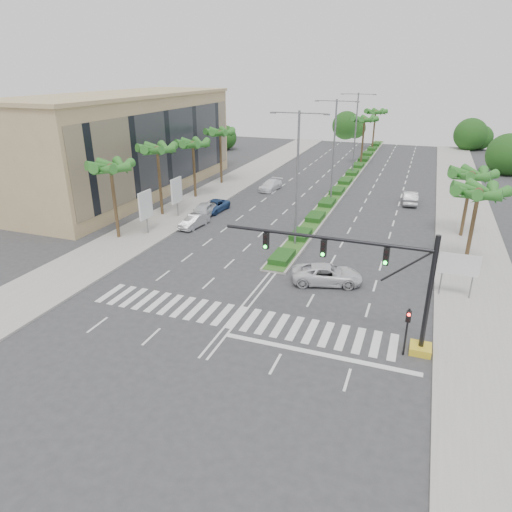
{
  "coord_description": "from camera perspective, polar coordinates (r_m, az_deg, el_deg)",
  "views": [
    {
      "loc": [
        10.35,
        -24.19,
        15.23
      ],
      "look_at": [
        0.03,
        3.59,
        3.0
      ],
      "focal_mm": 32.0,
      "sensor_mm": 36.0,
      "label": 1
    }
  ],
  "objects": [
    {
      "name": "median",
      "position": [
        71.58,
        11.78,
        9.76
      ],
      "size": [
        2.2,
        75.0,
        0.2
      ],
      "primitive_type": "cube",
      "color": "gray",
      "rests_on": "ground"
    },
    {
      "name": "building",
      "position": [
        62.66,
        -15.78,
        13.14
      ],
      "size": [
        12.0,
        36.0,
        12.0
      ],
      "primitive_type": "cube",
      "color": "tan",
      "rests_on": "ground"
    },
    {
      "name": "palm_right_far",
      "position": [
        47.3,
        25.31,
        8.95
      ],
      "size": [
        4.57,
        4.68,
        6.75
      ],
      "color": "brown",
      "rests_on": "ground"
    },
    {
      "name": "signal_gantry",
      "position": [
        26.92,
        16.03,
        -4.45
      ],
      "size": [
        12.6,
        1.2,
        7.2
      ],
      "color": "gold",
      "rests_on": "ground"
    },
    {
      "name": "palm_left_far",
      "position": [
        57.59,
        -7.89,
        13.5
      ],
      "size": [
        4.57,
        4.68,
        7.35
      ],
      "color": "brown",
      "rests_on": "ground"
    },
    {
      "name": "car_crossing",
      "position": [
        35.06,
        8.87,
        -2.28
      ],
      "size": [
        5.78,
        3.79,
        1.48
      ],
      "primitive_type": "imported",
      "rotation": [
        0.0,
        0.0,
        1.84
      ],
      "color": "silver",
      "rests_on": "ground"
    },
    {
      "name": "car_parked_d",
      "position": [
        62.06,
        1.84,
        8.85
      ],
      "size": [
        2.38,
        4.78,
        1.34
      ],
      "primitive_type": "imported",
      "rotation": [
        0.0,
        0.0,
        -0.11
      ],
      "color": "white",
      "rests_on": "ground"
    },
    {
      "name": "billboard_near",
      "position": [
        45.58,
        -13.64,
        6.18
      ],
      "size": [
        0.18,
        2.1,
        4.35
      ],
      "color": "slate",
      "rests_on": "ground"
    },
    {
      "name": "palm_left_mid",
      "position": [
        50.67,
        -12.23,
        12.68
      ],
      "size": [
        4.57,
        4.68,
        7.95
      ],
      "color": "brown",
      "rests_on": "ground"
    },
    {
      "name": "palm_left_near",
      "position": [
        44.3,
        -17.71,
        10.27
      ],
      "size": [
        4.57,
        4.68,
        7.55
      ],
      "color": "brown",
      "rests_on": "ground"
    },
    {
      "name": "palm_median_b",
      "position": [
        95.1,
        14.71,
        16.88
      ],
      "size": [
        4.57,
        4.68,
        8.05
      ],
      "color": "brown",
      "rests_on": "ground"
    },
    {
      "name": "median_grass",
      "position": [
        71.55,
        11.79,
        9.85
      ],
      "size": [
        1.8,
        75.0,
        0.04
      ],
      "primitive_type": "cube",
      "color": "#296321",
      "rests_on": "median"
    },
    {
      "name": "palm_right_near",
      "position": [
        39.46,
        26.03,
        6.93
      ],
      "size": [
        4.57,
        4.68,
        7.05
      ],
      "color": "brown",
      "rests_on": "ground"
    },
    {
      "name": "car_parked_b",
      "position": [
        47.47,
        -7.76,
        4.34
      ],
      "size": [
        1.85,
        4.1,
        1.31
      ],
      "primitive_type": "imported",
      "rotation": [
        0.0,
        0.0,
        -0.12
      ],
      "color": "#B9B8BE",
      "rests_on": "ground"
    },
    {
      "name": "palm_left_end",
      "position": [
        64.63,
        -4.5,
        14.94
      ],
      "size": [
        4.57,
        4.68,
        7.75
      ],
      "color": "brown",
      "rests_on": "ground"
    },
    {
      "name": "car_parked_c",
      "position": [
        52.6,
        -5.29,
        6.23
      ],
      "size": [
        2.47,
        4.76,
        1.28
      ],
      "primitive_type": "imported",
      "rotation": [
        0.0,
        0.0,
        -0.08
      ],
      "color": "navy",
      "rests_on": "ground"
    },
    {
      "name": "footpath_right",
      "position": [
        46.97,
        25.13,
        1.4
      ],
      "size": [
        6.0,
        120.0,
        0.15
      ],
      "primitive_type": "cube",
      "color": "gray",
      "rests_on": "ground"
    },
    {
      "name": "palm_median_a",
      "position": [
        80.27,
        13.41,
        16.09
      ],
      "size": [
        4.57,
        4.68,
        8.05
      ],
      "color": "brown",
      "rests_on": "ground"
    },
    {
      "name": "direction_sign",
      "position": [
        34.77,
        24.04,
        -1.19
      ],
      "size": [
        2.7,
        0.11,
        3.4
      ],
      "color": "slate",
      "rests_on": "ground"
    },
    {
      "name": "footpath_left",
      "position": [
        53.25,
        -9.29,
        5.59
      ],
      "size": [
        6.0,
        120.0,
        0.15
      ],
      "primitive_type": "cube",
      "color": "gray",
      "rests_on": "ground"
    },
    {
      "name": "billboard_far",
      "position": [
        50.48,
        -9.91,
        8.03
      ],
      "size": [
        0.18,
        2.1,
        4.35
      ],
      "color": "slate",
      "rests_on": "ground"
    },
    {
      "name": "streetlight_near",
      "position": [
        40.45,
        5.19,
        10.32
      ],
      "size": [
        5.1,
        0.25,
        12.0
      ],
      "color": "slate",
      "rests_on": "ground"
    },
    {
      "name": "streetlight_far",
      "position": [
        71.45,
        12.35,
        15.17
      ],
      "size": [
        5.1,
        0.25,
        12.0
      ],
      "color": "slate",
      "rests_on": "ground"
    },
    {
      "name": "car_right",
      "position": [
        58.52,
        18.71,
        6.94
      ],
      "size": [
        1.98,
        4.83,
        1.56
      ],
      "primitive_type": "imported",
      "rotation": [
        0.0,
        0.0,
        3.21
      ],
      "color": "#AEADB2",
      "rests_on": "ground"
    },
    {
      "name": "ground",
      "position": [
        30.4,
        -2.43,
        -7.66
      ],
      "size": [
        160.0,
        160.0,
        0.0
      ],
      "primitive_type": "plane",
      "color": "#333335",
      "rests_on": "ground"
    },
    {
      "name": "streetlight_mid",
      "position": [
        55.81,
        9.73,
        13.44
      ],
      "size": [
        5.1,
        0.25,
        12.0
      ],
      "color": "slate",
      "rests_on": "ground"
    },
    {
      "name": "pedestrian_signal",
      "position": [
        26.96,
        18.4,
        -8.13
      ],
      "size": [
        0.28,
        0.36,
        3.0
      ],
      "color": "black",
      "rests_on": "ground"
    },
    {
      "name": "car_parked_a",
      "position": [
        50.43,
        -6.64,
        5.63
      ],
      "size": [
        2.24,
        4.76,
        1.57
      ],
      "primitive_type": "imported",
      "rotation": [
        0.0,
        0.0,
        0.08
      ],
      "color": "silver",
      "rests_on": "ground"
    }
  ]
}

